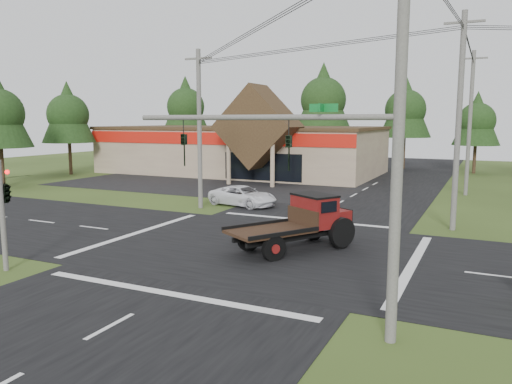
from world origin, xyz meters
The scene contains 19 objects.
ground centered at (0.00, 0.00, 0.00)m, with size 120.00×120.00×0.00m, color #2E3F16.
road_ns centered at (0.00, 0.00, 0.01)m, with size 12.00×120.00×0.02m, color black.
road_ew centered at (0.00, 0.00, 0.01)m, with size 120.00×12.00×0.02m, color black.
parking_apron centered at (-14.00, 19.00, 0.01)m, with size 28.00×14.00×0.02m, color black.
cvs_building centered at (-15.70, 29.57, 2.78)m, with size 30.40×18.20×9.19m.
traffic_signal_mast centered at (5.82, -7.50, 4.43)m, with size 8.12×0.24×7.00m.
traffic_signal_corner centered at (-7.50, -7.32, 3.52)m, with size 0.53×2.48×4.40m.
utility_pole_nr centered at (7.50, -7.50, 5.64)m, with size 2.00×0.30×11.00m.
utility_pole_nw centered at (-8.00, 8.00, 5.39)m, with size 2.00×0.30×10.50m.
utility_pole_ne centered at (8.00, 8.00, 5.89)m, with size 2.00×0.30×11.50m.
utility_pole_n centered at (8.00, 22.00, 5.74)m, with size 2.00×0.30×11.20m.
tree_row_a centered at (-30.00, 40.00, 8.05)m, with size 6.72×6.72×12.12m.
tree_row_b centered at (-20.00, 42.00, 6.70)m, with size 5.60×5.60×10.10m.
tree_row_c centered at (-10.00, 41.00, 8.72)m, with size 7.28×7.28×13.13m.
tree_row_d centered at (0.00, 42.00, 7.38)m, with size 6.16×6.16×11.11m.
tree_row_e centered at (8.00, 40.00, 6.03)m, with size 5.04×5.04×9.09m.
tree_side_w centered at (-32.00, 20.00, 6.70)m, with size 5.60×5.60×10.10m.
antique_flatbed_truck centered at (1.70, 0.29, 1.28)m, with size 2.33×6.10×2.55m, color #62100E, non-canonical shape.
white_pickup centered at (-5.81, 10.04, 0.69)m, with size 2.28×4.95×1.38m, color white.
Camera 1 is at (9.66, -20.58, 5.93)m, focal length 35.00 mm.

